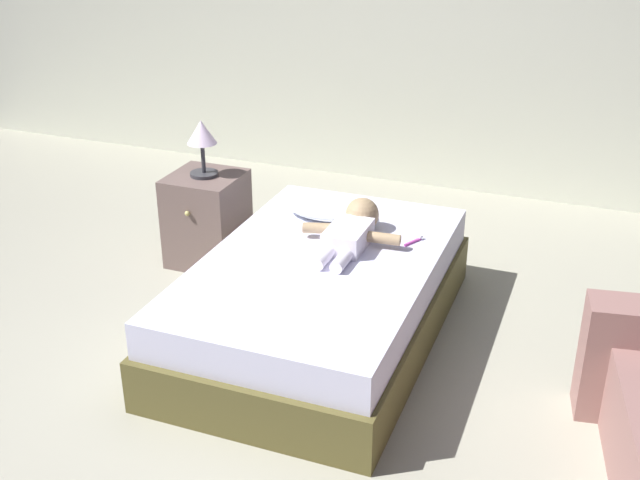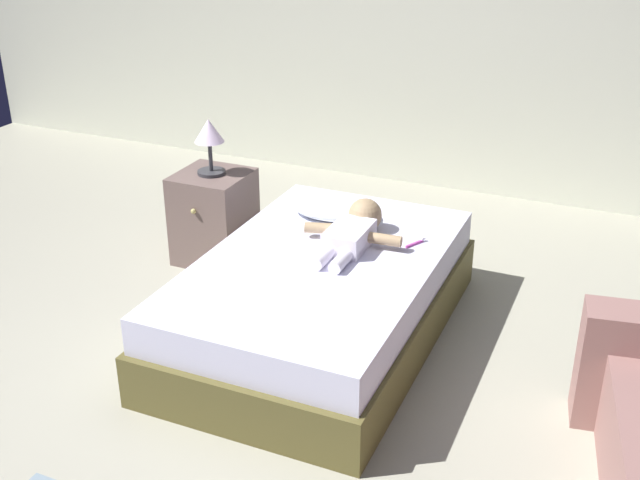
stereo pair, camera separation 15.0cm
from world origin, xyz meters
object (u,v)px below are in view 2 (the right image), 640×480
lamp (209,136)px  toothbrush (416,243)px  baby (354,230)px  bed (320,299)px  nightstand (214,217)px  pillow (332,207)px

lamp → toothbrush: bearing=-9.4°
baby → lamp: lamp is taller
toothbrush → lamp: 1.38m
bed → lamp: lamp is taller
nightstand → lamp: lamp is taller
toothbrush → lamp: bearing=170.6°
pillow → baby: bearing=-47.8°
nightstand → baby: bearing=-17.3°
pillow → lamp: size_ratio=1.46×
baby → toothbrush: 0.32m
bed → baby: baby is taller
baby → toothbrush: baby is taller
bed → toothbrush: 0.56m
bed → nightstand: size_ratio=3.29×
nightstand → lamp: bearing=90.0°
pillow → toothbrush: size_ratio=3.91×
pillow → nightstand: size_ratio=0.88×
bed → nightstand: bearing=149.1°
toothbrush → nightstand: bearing=170.6°
bed → lamp: 1.24m
bed → toothbrush: (0.38, 0.35, 0.23)m
pillow → lamp: 0.85m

